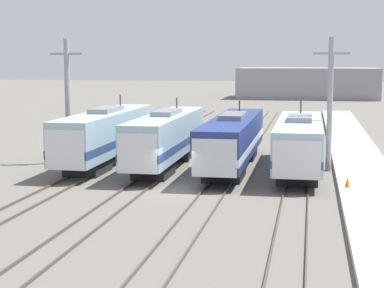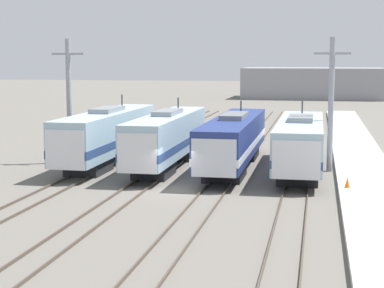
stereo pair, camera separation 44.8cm
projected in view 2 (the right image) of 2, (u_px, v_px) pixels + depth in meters
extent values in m
plane|color=#666059|center=(175.00, 190.00, 39.27)|extent=(400.00, 400.00, 0.00)
cube|color=#4C4238|center=(52.00, 184.00, 40.80)|extent=(0.07, 120.00, 0.15)
cube|color=#4C4238|center=(74.00, 185.00, 40.52)|extent=(0.07, 120.00, 0.15)
cube|color=#4C4238|center=(126.00, 187.00, 39.87)|extent=(0.07, 120.00, 0.15)
cube|color=#4C4238|center=(148.00, 188.00, 39.59)|extent=(0.07, 120.00, 0.15)
cube|color=#4C4238|center=(203.00, 190.00, 38.93)|extent=(0.07, 120.00, 0.15)
cube|color=#4C4238|center=(226.00, 191.00, 38.66)|extent=(0.07, 120.00, 0.15)
cube|color=#4C4238|center=(283.00, 194.00, 38.00)|extent=(0.07, 120.00, 0.15)
cube|color=#4C4238|center=(308.00, 195.00, 37.72)|extent=(0.07, 120.00, 0.15)
cube|color=#232326|center=(89.00, 166.00, 45.22)|extent=(2.42, 3.74, 0.95)
cube|color=#232326|center=(125.00, 150.00, 53.49)|extent=(2.42, 3.74, 0.95)
cube|color=#9EBCCC|center=(108.00, 132.00, 49.10)|extent=(2.85, 16.99, 3.04)
cube|color=navy|center=(108.00, 140.00, 49.17)|extent=(2.89, 17.03, 0.55)
cube|color=silver|center=(70.00, 148.00, 41.65)|extent=(2.62, 1.82, 2.58)
cube|color=black|center=(65.00, 141.00, 40.77)|extent=(2.23, 0.08, 0.72)
cube|color=gray|center=(107.00, 110.00, 48.87)|extent=(1.57, 4.25, 0.35)
cylinder|color=#38383D|center=(122.00, 101.00, 52.46)|extent=(0.12, 0.12, 1.13)
cube|color=#232326|center=(154.00, 170.00, 43.82)|extent=(2.32, 3.63, 0.95)
cube|color=#232326|center=(180.00, 153.00, 51.85)|extent=(2.32, 3.63, 0.95)
cube|color=#9EBCCC|center=(168.00, 135.00, 47.58)|extent=(2.74, 16.52, 2.96)
cube|color=navy|center=(168.00, 142.00, 47.66)|extent=(2.78, 16.56, 0.53)
cube|color=silver|center=(142.00, 151.00, 40.59)|extent=(2.52, 2.28, 2.52)
cube|color=black|center=(137.00, 145.00, 39.49)|extent=(2.14, 0.08, 0.70)
cube|color=gray|center=(168.00, 112.00, 47.37)|extent=(1.50, 4.13, 0.35)
cylinder|color=#38383D|center=(178.00, 104.00, 50.85)|extent=(0.12, 0.12, 1.06)
cube|color=black|center=(225.00, 172.00, 43.10)|extent=(2.52, 4.11, 0.95)
cube|color=black|center=(241.00, 152.00, 52.19)|extent=(2.52, 4.11, 0.95)
cube|color=navy|center=(234.00, 136.00, 47.40)|extent=(2.97, 18.68, 2.72)
cube|color=silver|center=(234.00, 144.00, 47.47)|extent=(3.01, 18.72, 0.49)
cube|color=silver|center=(216.00, 156.00, 39.21)|extent=(2.73, 1.98, 2.32)
cube|color=black|center=(214.00, 150.00, 38.26)|extent=(2.32, 0.08, 0.65)
cube|color=slate|center=(234.00, 116.00, 47.20)|extent=(1.63, 4.67, 0.35)
cylinder|color=#38383D|center=(241.00, 107.00, 51.15)|extent=(0.12, 0.12, 1.03)
cube|color=#232326|center=(298.00, 175.00, 41.82)|extent=(2.63, 3.61, 0.95)
cube|color=#232326|center=(301.00, 157.00, 49.79)|extent=(2.63, 3.61, 0.95)
cube|color=#9EBCCC|center=(300.00, 140.00, 45.56)|extent=(3.09, 16.39, 2.72)
cube|color=navy|center=(300.00, 147.00, 45.63)|extent=(3.13, 16.43, 0.49)
cube|color=silver|center=(297.00, 157.00, 38.69)|extent=(2.85, 2.40, 2.31)
cube|color=black|center=(296.00, 152.00, 37.53)|extent=(2.42, 0.08, 0.65)
cube|color=gray|center=(301.00, 118.00, 45.36)|extent=(1.70, 4.10, 0.35)
cylinder|color=#38383D|center=(302.00, 108.00, 48.81)|extent=(0.12, 0.12, 1.27)
cylinder|color=gray|center=(69.00, 101.00, 49.22)|extent=(0.39, 0.39, 9.53)
cube|color=gray|center=(68.00, 54.00, 48.74)|extent=(2.57, 0.16, 0.16)
cylinder|color=gray|center=(331.00, 105.00, 45.44)|extent=(0.39, 0.39, 9.53)
cube|color=gray|center=(332.00, 53.00, 44.96)|extent=(2.57, 0.16, 0.16)
cube|color=beige|center=(374.00, 195.00, 36.98)|extent=(4.00, 120.00, 0.36)
cone|color=orange|center=(347.00, 182.00, 38.26)|extent=(0.33, 0.33, 0.65)
cube|color=gray|center=(313.00, 83.00, 132.31)|extent=(28.21, 15.53, 6.24)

